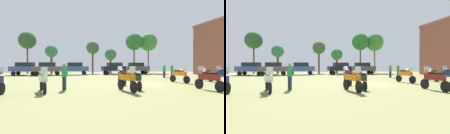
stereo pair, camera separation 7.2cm
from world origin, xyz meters
The scene contains 23 objects.
ground_plane centered at (0.00, 0.00, 0.01)m, with size 44.00×52.00×0.02m.
motorcycle_2 centered at (-1.70, -3.91, 0.76)m, with size 0.76×2.25×1.51m.
motorcycle_3 centered at (7.91, 1.17, 0.73)m, with size 0.69×2.11×1.45m.
motorcycle_4 centered at (4.45, 0.26, 0.75)m, with size 0.82×2.16×1.49m.
motorcycle_5 centered at (-1.07, -0.19, 0.76)m, with size 0.62×2.23×1.50m.
motorcycle_6 centered at (-0.89, -3.10, 0.72)m, with size 0.62×2.11×1.44m.
motorcycle_7 centered at (8.69, -0.09, 0.76)m, with size 0.66×2.27×1.50m.
motorcycle_9 centered at (-6.66, -3.23, 0.75)m, with size 0.83×2.11×1.48m.
motorcycle_10 centered at (3.42, -4.56, 0.76)m, with size 0.62×2.30×1.50m.
car_1 centered at (5.35, 14.96, 1.19)m, with size 4.33×1.87×2.00m.
car_2 centered at (1.59, 15.14, 1.19)m, with size 4.46×2.22×2.00m.
car_3 centered at (-4.98, 15.36, 1.19)m, with size 4.38×2.01×2.00m.
car_4 centered at (-9.13, 14.29, 1.19)m, with size 4.55×2.53×2.00m.
car_5 centered at (-12.45, 15.13, 1.19)m, with size 4.57×2.59×2.00m.
person_1 centered at (7.39, 6.71, 1.01)m, with size 0.44×0.44×1.71m.
person_2 centered at (-5.48, -2.54, 1.05)m, with size 0.48×0.48×1.76m.
person_3 centered at (6.18, 6.47, 1.00)m, with size 0.39×0.39×1.69m.
tree_1 centered at (6.58, 19.72, 6.23)m, with size 3.39×3.39×7.94m.
tree_2 centered at (-13.41, 20.20, 6.04)m, with size 3.07×3.07×7.60m.
tree_3 centered at (-9.22, 19.85, 4.04)m, with size 2.25×2.25×5.26m.
tree_4 centered at (2.04, 21.06, 3.68)m, with size 2.36×2.36×4.92m.
tree_5 centered at (-1.60, 20.71, 4.93)m, with size 2.51×2.51×6.25m.
tree_6 centered at (9.68, 19.91, 6.24)m, with size 3.59×3.59×8.04m.
Camera 2 is at (-4.64, -14.35, 1.62)m, focal length 28.59 mm.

